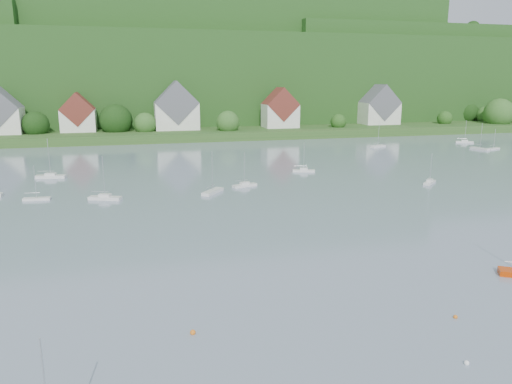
# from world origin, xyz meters

# --- Properties ---
(far_shore_strip) EXTENTS (600.00, 60.00, 3.00)m
(far_shore_strip) POSITION_xyz_m (0.00, 200.00, 1.50)
(far_shore_strip) COLOR #2A541F
(far_shore_strip) RESTS_ON ground
(forested_ridge) EXTENTS (620.00, 181.22, 69.89)m
(forested_ridge) POSITION_xyz_m (0.39, 268.57, 22.89)
(forested_ridge) COLOR #1A3C13
(forested_ridge) RESTS_ON ground
(village_building_0) EXTENTS (14.00, 10.40, 16.00)m
(village_building_0) POSITION_xyz_m (-55.00, 187.00, 9.51)
(village_building_0) COLOR silver
(village_building_0) RESTS_ON far_shore_strip
(village_building_1) EXTENTS (12.00, 9.36, 14.00)m
(village_building_1) POSITION_xyz_m (-30.00, 189.00, 8.75)
(village_building_1) COLOR silver
(village_building_1) RESTS_ON far_shore_strip
(village_building_2) EXTENTS (16.00, 11.44, 18.00)m
(village_building_2) POSITION_xyz_m (5.00, 188.00, 10.27)
(village_building_2) COLOR silver
(village_building_2) RESTS_ON far_shore_strip
(village_building_3) EXTENTS (13.00, 10.40, 15.50)m
(village_building_3) POSITION_xyz_m (45.00, 186.00, 9.43)
(village_building_3) COLOR silver
(village_building_3) RESTS_ON far_shore_strip
(village_building_4) EXTENTS (15.00, 10.40, 16.50)m
(village_building_4) POSITION_xyz_m (90.00, 190.00, 9.59)
(village_building_4) COLOR silver
(village_building_4) RESTS_ON far_shore_strip
(mooring_buoy_1) EXTENTS (0.40, 0.40, 0.40)m
(mooring_buoy_1) POSITION_xyz_m (12.13, 31.85, 0.00)
(mooring_buoy_1) COLOR white
(mooring_buoy_1) RESTS_ON ground
(mooring_buoy_2) EXTENTS (0.39, 0.39, 0.39)m
(mooring_buoy_2) POSITION_xyz_m (15.97, 38.37, 0.00)
(mooring_buoy_2) COLOR orange
(mooring_buoy_2) RESTS_ON ground
(mooring_buoy_3) EXTENTS (0.49, 0.49, 0.49)m
(mooring_buoy_3) POSITION_xyz_m (-7.38, 41.49, 0.00)
(mooring_buoy_3) COLOR orange
(mooring_buoy_3) RESTS_ON ground
(far_sailboat_cluster) EXTENTS (199.19, 64.97, 8.71)m
(far_sailboat_cluster) POSITION_xyz_m (6.82, 117.33, 0.38)
(far_sailboat_cluster) COLOR silver
(far_sailboat_cluster) RESTS_ON ground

